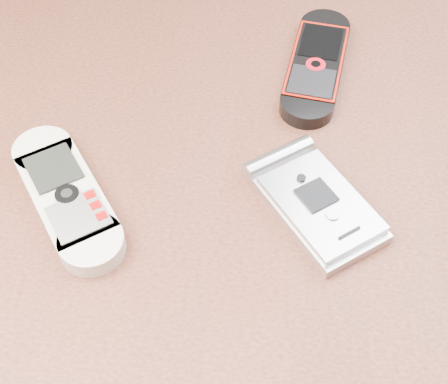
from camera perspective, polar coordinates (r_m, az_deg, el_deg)
The scene contains 4 objects.
table at distance 0.57m, azimuth -0.51°, elevation -7.12°, with size 1.20×0.80×0.75m.
nokia_white at distance 0.49m, azimuth -14.22°, elevation -0.32°, with size 0.05×0.15×0.02m, color beige.
nokia_black_red at distance 0.59m, azimuth 8.43°, elevation 11.47°, with size 0.05×0.15×0.02m, color black.
motorola_razr at distance 0.47m, azimuth 8.56°, elevation -1.10°, with size 0.06×0.12×0.02m, color #B7B7BB.
Camera 1 is at (0.02, -0.29, 1.13)m, focal length 50.00 mm.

